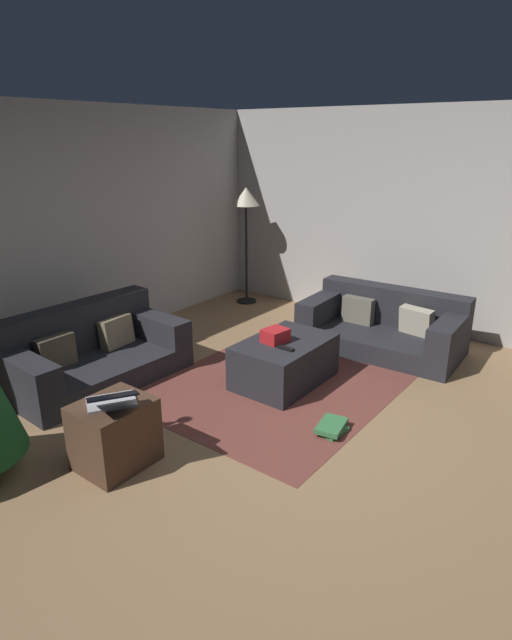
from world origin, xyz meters
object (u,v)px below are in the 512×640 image
Objects in this scene: tv_remote at (286,348)px; gift_box at (275,335)px; couch_right at (384,326)px; laptop at (112,400)px; book_stack at (332,428)px; couch_left at (91,353)px; corner_lamp at (246,206)px; ottoman at (284,361)px; side_table at (115,434)px.

gift_box is at bearing 63.89° from tv_remote.
laptop reaches higher than couch_right.
tv_remote is at bearing 63.19° from book_stack.
couch_right is at bearing -16.86° from gift_box.
couch_left is 1.81m from gift_box.
ottoman is at bearing -133.68° from corner_lamp.
side_table is at bearing 173.58° from ottoman.
couch_right is 3.35× the size of side_table.
couch_right is 1.08× the size of corner_lamp.
couch_left is 10.75× the size of tv_remote.
gift_box is at bearing 63.12° from book_stack.
couch_right is 2.57m from corner_lamp.
couch_right is 1.61m from tv_remote.
book_stack is at bearing -36.13° from laptop.
couch_right is 1.56m from gift_box.
gift_box is (-0.07, 0.06, 0.28)m from ottoman.
book_stack is at bearing -130.58° from corner_lamp.
laptop is at bearing 171.62° from tv_remote.
ottoman is 1.88× the size of side_table.
gift_box is 1.09m from book_stack.
couch_left reaches higher than ottoman.
tv_remote is 0.10× the size of corner_lamp.
book_stack is (0.54, -2.39, -0.22)m from couch_left.
couch_right is 3.46× the size of laptop.
ottoman is (1.07, -1.56, -0.05)m from couch_left.
couch_left is 3.10m from corner_lamp.
ottoman is 1.94× the size of laptop.
gift_box is 0.22m from tv_remote.
couch_left is 0.99× the size of couch_right.
tv_remote is at bearing 120.39° from couch_left.
tv_remote is 2.98m from corner_lamp.
couch_left is 1.76× the size of ottoman.
laptop is at bearing -154.78° from corner_lamp.
tv_remote is 1.72m from side_table.
couch_right reaches higher than book_stack.
couch_left is 7.57× the size of gift_box.
couch_left is at bearing 124.43° from ottoman.
corner_lamp is at bearing 25.22° from laptop.
corner_lamp is at bearing 46.68° from tv_remote.
laptop is (-3.28, 0.55, 0.30)m from couch_right.
side_table reaches higher than tv_remote.
couch_left is 1.07× the size of corner_lamp.
book_stack is (1.35, -0.99, -0.51)m from laptop.
couch_left is 3.42× the size of laptop.
couch_left reaches higher than side_table.
ottoman reaches higher than book_stack.
couch_left is at bearing 60.03° from side_table.
gift_box reaches higher than book_stack.
side_table is (-1.68, 0.33, -0.19)m from tv_remote.
couch_right reaches higher than side_table.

